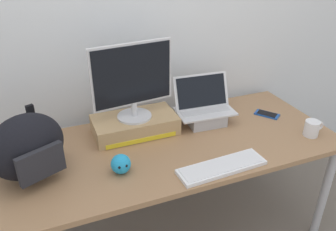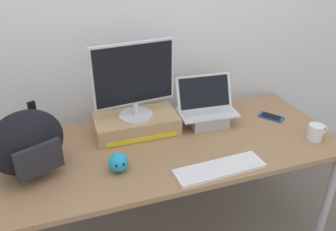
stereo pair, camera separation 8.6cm
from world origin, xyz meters
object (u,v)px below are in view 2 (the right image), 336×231
at_px(cell_phone, 271,117).
at_px(messenger_backpack, 27,143).
at_px(plush_toy, 118,162).
at_px(toner_box_yellow, 136,124).
at_px(coffee_mug, 316,132).
at_px(open_laptop, 207,113).
at_px(desktop_monitor, 134,80).
at_px(external_keyboard, 220,169).

bearing_deg(cell_phone, messenger_backpack, 147.36).
bearing_deg(messenger_backpack, plush_toy, -42.90).
distance_m(toner_box_yellow, plush_toy, 0.38).
distance_m(toner_box_yellow, coffee_mug, 1.03).
xyz_separation_m(open_laptop, coffee_mug, (0.51, -0.38, -0.02)).
distance_m(toner_box_yellow, open_laptop, 0.44).
distance_m(messenger_backpack, plush_toy, 0.44).
distance_m(desktop_monitor, coffee_mug, 1.06).
distance_m(messenger_backpack, cell_phone, 1.45).
relative_size(coffee_mug, plush_toy, 1.29).
distance_m(external_keyboard, messenger_backpack, 0.94).
bearing_deg(desktop_monitor, cell_phone, -13.50).
bearing_deg(toner_box_yellow, open_laptop, -4.59).
height_order(toner_box_yellow, cell_phone, toner_box_yellow).
relative_size(desktop_monitor, external_keyboard, 1.01).
distance_m(open_laptop, cell_phone, 0.43).
bearing_deg(coffee_mug, cell_phone, 105.49).
bearing_deg(toner_box_yellow, plush_toy, -117.05).
relative_size(cell_phone, plush_toy, 1.68).
relative_size(open_laptop, messenger_backpack, 0.87).
xyz_separation_m(toner_box_yellow, plush_toy, (-0.17, -0.34, -0.00)).
xyz_separation_m(desktop_monitor, external_keyboard, (0.30, -0.50, -0.32)).
relative_size(messenger_backpack, coffee_mug, 3.32).
xyz_separation_m(messenger_backpack, plush_toy, (0.40, -0.14, -0.11)).
relative_size(external_keyboard, messenger_backpack, 1.11).
xyz_separation_m(desktop_monitor, messenger_backpack, (-0.58, -0.20, -0.17)).
bearing_deg(desktop_monitor, coffee_mug, -29.91).
bearing_deg(desktop_monitor, plush_toy, -123.45).
height_order(desktop_monitor, messenger_backpack, desktop_monitor).
relative_size(external_keyboard, cell_phone, 2.82).
distance_m(external_keyboard, coffee_mug, 0.65).
height_order(desktop_monitor, plush_toy, desktop_monitor).
xyz_separation_m(coffee_mug, cell_phone, (-0.08, 0.30, -0.04)).
height_order(toner_box_yellow, open_laptop, open_laptop).
distance_m(open_laptop, messenger_backpack, 1.03).
xyz_separation_m(cell_phone, plush_toy, (-1.03, -0.23, 0.04)).
bearing_deg(cell_phone, coffee_mug, -110.91).
distance_m(desktop_monitor, external_keyboard, 0.66).
height_order(external_keyboard, coffee_mug, coffee_mug).
distance_m(open_laptop, coffee_mug, 0.63).
bearing_deg(toner_box_yellow, desktop_monitor, -81.30).
bearing_deg(open_laptop, toner_box_yellow, 179.08).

